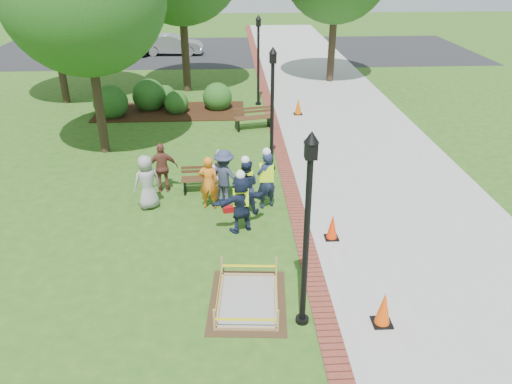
{
  "coord_description": "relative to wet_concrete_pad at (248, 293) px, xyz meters",
  "views": [
    {
      "loc": [
        -0.17,
        -11.17,
        7.17
      ],
      "look_at": [
        0.5,
        1.2,
        1.0
      ],
      "focal_mm": 35.0,
      "sensor_mm": 36.0,
      "label": 1
    }
  ],
  "objects": [
    {
      "name": "cone_front",
      "position": [
        2.79,
        -0.89,
        0.16
      ],
      "size": [
        0.41,
        0.41,
        0.81
      ],
      "color": "black",
      "rests_on": "ground"
    },
    {
      "name": "shrub_c",
      "position": [
        -2.8,
        14.11,
        -0.23
      ],
      "size": [
        1.13,
        1.13,
        1.13
      ],
      "primitive_type": "sphere",
      "color": "#144817",
      "rests_on": "ground"
    },
    {
      "name": "shrub_d",
      "position": [
        -0.88,
        14.6,
        -0.23
      ],
      "size": [
        1.39,
        1.39,
        1.39
      ],
      "primitive_type": "sphere",
      "color": "#144817",
      "rests_on": "ground"
    },
    {
      "name": "shrub_e",
      "position": [
        -3.48,
        15.52,
        -0.23
      ],
      "size": [
        1.05,
        1.05,
        1.05
      ],
      "primitive_type": "sphere",
      "color": "#144817",
      "rests_on": "ground"
    },
    {
      "name": "cone_back",
      "position": [
        2.37,
        2.53,
        0.12
      ],
      "size": [
        0.37,
        0.37,
        0.74
      ],
      "color": "black",
      "rests_on": "ground"
    },
    {
      "name": "casual_person_e",
      "position": [
        -0.51,
        4.88,
        0.62
      ],
      "size": [
        0.64,
        0.55,
        1.7
      ],
      "color": "#2F3653",
      "rests_on": "ground"
    },
    {
      "name": "lamp_near",
      "position": [
        1.12,
        -0.72,
        2.25
      ],
      "size": [
        0.28,
        0.28,
        4.26
      ],
      "color": "black",
      "rests_on": "ground"
    },
    {
      "name": "toolbox",
      "position": [
        -0.4,
        4.21,
        -0.14
      ],
      "size": [
        0.39,
        0.27,
        0.18
      ],
      "primitive_type": "cube",
      "rotation": [
        0.0,
        0.0,
        0.21
      ],
      "color": "maroon",
      "rests_on": "ground"
    },
    {
      "name": "casual_person_a",
      "position": [
        -2.81,
        4.63,
        0.61
      ],
      "size": [
        0.64,
        0.56,
        1.68
      ],
      "color": "gray",
      "rests_on": "ground"
    },
    {
      "name": "bench_far",
      "position": [
        0.71,
        11.65,
        0.05
      ],
      "size": [
        1.74,
        0.9,
        0.9
      ],
      "color": "#52351C",
      "rests_on": "ground"
    },
    {
      "name": "parked_car_a",
      "position": [
        -7.82,
        27.98,
        -0.23
      ],
      "size": [
        2.84,
        4.82,
        1.47
      ],
      "primitive_type": "imported",
      "rotation": [
        0.0,
        0.0,
        1.36
      ],
      "color": "#262629",
      "rests_on": "ground"
    },
    {
      "name": "wet_concrete_pad",
      "position": [
        0.0,
        0.0,
        0.0
      ],
      "size": [
        1.87,
        2.42,
        0.55
      ],
      "color": "#47331E",
      "rests_on": "ground"
    },
    {
      "name": "casual_person_b",
      "position": [
        -0.98,
        4.51,
        0.59
      ],
      "size": [
        0.57,
        0.41,
        1.66
      ],
      "color": "orange",
      "rests_on": "ground"
    },
    {
      "name": "shrub_a",
      "position": [
        -5.74,
        13.68,
        -0.23
      ],
      "size": [
        1.58,
        1.58,
        1.58
      ],
      "primitive_type": "sphere",
      "color": "#144817",
      "rests_on": "ground"
    },
    {
      "name": "hivis_worker_a",
      "position": [
        -0.06,
        3.13,
        0.67
      ],
      "size": [
        0.63,
        0.53,
        1.82
      ],
      "color": "#1C244A",
      "rests_on": "ground"
    },
    {
      "name": "hivis_worker_c",
      "position": [
        0.1,
        4.2,
        0.66
      ],
      "size": [
        0.55,
        0.37,
        1.79
      ],
      "color": "#16273A",
      "rests_on": "ground"
    },
    {
      "name": "casual_person_d",
      "position": [
        -2.47,
        5.73,
        0.59
      ],
      "size": [
        0.57,
        0.41,
        1.64
      ],
      "color": "brown",
      "rests_on": "ground"
    },
    {
      "name": "bench_near",
      "position": [
        -1.15,
        5.64,
        0.02
      ],
      "size": [
        1.51,
        0.57,
        0.81
      ],
      "color": "#4F2E1B",
      "rests_on": "ground"
    },
    {
      "name": "casual_person_c",
      "position": [
        -0.64,
        5.13,
        0.58
      ],
      "size": [
        0.61,
        0.51,
        1.64
      ],
      "color": "silver",
      "rests_on": "ground"
    },
    {
      "name": "cone_far",
      "position": [
        2.89,
        13.54,
        0.14
      ],
      "size": [
        0.39,
        0.39,
        0.77
      ],
      "color": "black",
      "rests_on": "ground"
    },
    {
      "name": "lamp_far",
      "position": [
        1.12,
        15.28,
        2.25
      ],
      "size": [
        0.28,
        0.28,
        4.26
      ],
      "color": "black",
      "rests_on": "ground"
    },
    {
      "name": "lamp_mid",
      "position": [
        1.12,
        7.28,
        2.25
      ],
      "size": [
        0.28,
        0.28,
        4.26
      ],
      "color": "black",
      "rests_on": "ground"
    },
    {
      "name": "hivis_worker_b",
      "position": [
        0.73,
        4.48,
        0.71
      ],
      "size": [
        0.67,
        0.59,
        1.92
      ],
      "color": "#1A1D45",
      "rests_on": "ground"
    },
    {
      "name": "mulch_bed",
      "position": [
        -3.13,
        14.28,
        -0.21
      ],
      "size": [
        7.0,
        3.0,
        0.05
      ],
      "primitive_type": "cube",
      "color": "#381E0F",
      "rests_on": "ground"
    },
    {
      "name": "parking_lot",
      "position": [
        -0.13,
        29.28,
        -0.23
      ],
      "size": [
        36.0,
        12.0,
        0.01
      ],
      "primitive_type": "cube",
      "color": "black",
      "rests_on": "ground"
    },
    {
      "name": "sidewalk",
      "position": [
        4.87,
        12.28,
        -0.22
      ],
      "size": [
        6.0,
        60.0,
        0.02
      ],
      "primitive_type": "cube",
      "color": "#9E9E99",
      "rests_on": "ground"
    },
    {
      "name": "ground",
      "position": [
        -0.13,
        2.28,
        -0.23
      ],
      "size": [
        100.0,
        100.0,
        0.0
      ],
      "primitive_type": "plane",
      "color": "#285116",
      "rests_on": "ground"
    },
    {
      "name": "parked_car_b",
      "position": [
        -4.31,
        28.14,
        -0.23
      ],
      "size": [
        2.29,
        4.86,
        1.56
      ],
      "primitive_type": "imported",
      "rotation": [
        0.0,
        0.0,
        1.53
      ],
      "color": "#949498",
      "rests_on": "ground"
    },
    {
      "name": "shrub_b",
      "position": [
        -4.15,
        14.78,
        -0.23
      ],
      "size": [
        1.59,
        1.59,
        1.59
      ],
      "primitive_type": "sphere",
      "color": "#144817",
      "rests_on": "ground"
    },
    {
      "name": "brick_edging",
      "position": [
        1.62,
        12.28,
        -0.22
      ],
      "size": [
        0.5,
        60.0,
        0.03
      ],
      "primitive_type": "cube",
      "color": "maroon",
      "rests_on": "ground"
    }
  ]
}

